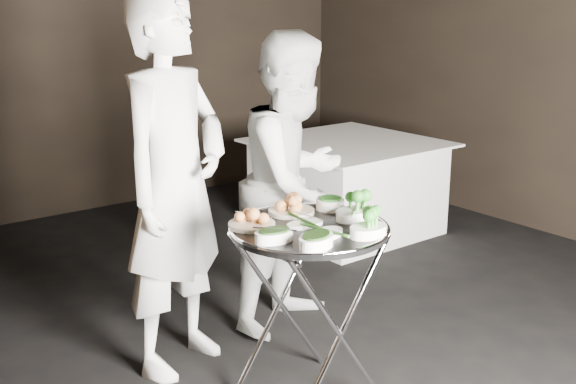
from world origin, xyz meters
TOP-DOWN VIEW (x-y plane):
  - wall_back at (0.00, 3.52)m, footprint 6.00×0.05m
  - tray_stand at (0.02, -0.00)m, footprint 0.55×0.47m
  - serving_tray at (0.02, -0.00)m, footprint 0.69×0.69m
  - potato_plate_a at (-0.18, 0.15)m, footprint 0.20×0.20m
  - potato_plate_b at (0.08, 0.20)m, footprint 0.21×0.21m
  - greens_bowl at (0.26, 0.14)m, footprint 0.14×0.14m
  - asparagus_plate_a at (0.01, 0.02)m, footprint 0.18×0.11m
  - asparagus_plate_b at (-0.02, -0.14)m, footprint 0.22×0.15m
  - spinach_bowl_a at (-0.21, -0.06)m, footprint 0.18×0.13m
  - spinach_bowl_b at (-0.13, -0.22)m, footprint 0.21×0.18m
  - broccoli_bowl_a at (0.24, -0.04)m, footprint 0.18×0.13m
  - broccoli_bowl_b at (0.13, -0.24)m, footprint 0.18×0.13m
  - serving_utensils at (0.03, 0.07)m, footprint 0.58×0.41m
  - waiter_left at (-0.27, 0.66)m, footprint 0.79×0.67m
  - waiter_right at (0.48, 0.69)m, footprint 0.93×0.82m
  - dining_table at (1.79, 1.73)m, footprint 1.24×1.24m

SIDE VIEW (x-z plane):
  - dining_table at x=1.79m, z-range 0.00..0.71m
  - tray_stand at x=0.02m, z-range 0.05..0.86m
  - waiter_right at x=0.48m, z-range 0.00..1.62m
  - serving_tray at x=0.02m, z-range 0.80..0.84m
  - asparagus_plate_a at x=0.01m, z-range 0.83..0.86m
  - asparagus_plate_b at x=-0.02m, z-range 0.83..0.87m
  - spinach_bowl_a at x=-0.21m, z-range 0.82..0.89m
  - potato_plate_a at x=-0.18m, z-range 0.82..0.90m
  - broccoli_bowl_b at x=0.13m, z-range 0.82..0.90m
  - broccoli_bowl_a at x=0.24m, z-range 0.82..0.90m
  - potato_plate_b at x=0.08m, z-range 0.82..0.90m
  - spinach_bowl_b at x=-0.13m, z-range 0.82..0.90m
  - greens_bowl at x=0.26m, z-range 0.82..0.90m
  - serving_utensils at x=0.03m, z-range 0.87..0.88m
  - waiter_left at x=-0.27m, z-range 0.00..1.83m
  - wall_back at x=0.00m, z-range 0.00..3.00m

